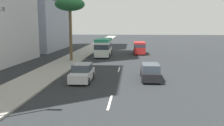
{
  "coord_description": "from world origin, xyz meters",
  "views": [
    {
      "loc": [
        -3.86,
        -1.4,
        5.21
      ],
      "look_at": [
        18.07,
        0.36,
        1.73
      ],
      "focal_mm": 38.23,
      "sensor_mm": 36.0,
      "label": 1
    }
  ],
  "objects_px": {
    "minibus_second": "(104,47)",
    "van_fourth": "(139,47)",
    "car_third": "(150,72)",
    "car_lead": "(82,73)",
    "palm_tree": "(70,5)"
  },
  "relations": [
    {
      "from": "minibus_second",
      "to": "van_fourth",
      "type": "bearing_deg",
      "value": 121.41
    },
    {
      "from": "car_third",
      "to": "minibus_second",
      "type": "bearing_deg",
      "value": 20.89
    },
    {
      "from": "minibus_second",
      "to": "car_third",
      "type": "distance_m",
      "value": 18.29
    },
    {
      "from": "car_lead",
      "to": "car_third",
      "type": "relative_size",
      "value": 0.89
    },
    {
      "from": "minibus_second",
      "to": "van_fourth",
      "type": "distance_m",
      "value": 7.2
    },
    {
      "from": "minibus_second",
      "to": "car_third",
      "type": "height_order",
      "value": "minibus_second"
    },
    {
      "from": "minibus_second",
      "to": "van_fourth",
      "type": "xyz_separation_m",
      "value": [
        3.75,
        -6.14,
        -0.38
      ]
    },
    {
      "from": "car_lead",
      "to": "minibus_second",
      "type": "xyz_separation_m",
      "value": [
        18.23,
        0.06,
        0.88
      ]
    },
    {
      "from": "palm_tree",
      "to": "car_third",
      "type": "bearing_deg",
      "value": -136.62
    },
    {
      "from": "van_fourth",
      "to": "palm_tree",
      "type": "xyz_separation_m",
      "value": [
        -9.56,
        10.26,
        6.75
      ]
    },
    {
      "from": "van_fourth",
      "to": "palm_tree",
      "type": "height_order",
      "value": "palm_tree"
    },
    {
      "from": "minibus_second",
      "to": "car_third",
      "type": "relative_size",
      "value": 1.51
    },
    {
      "from": "van_fourth",
      "to": "palm_tree",
      "type": "relative_size",
      "value": 0.53
    },
    {
      "from": "car_lead",
      "to": "palm_tree",
      "type": "xyz_separation_m",
      "value": [
        12.42,
        4.19,
        7.25
      ]
    },
    {
      "from": "van_fourth",
      "to": "palm_tree",
      "type": "distance_m",
      "value": 15.57
    }
  ]
}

